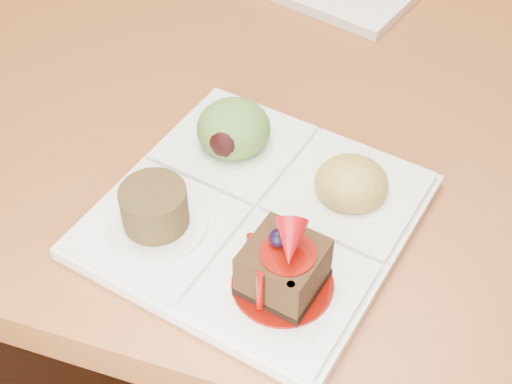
% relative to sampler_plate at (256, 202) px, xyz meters
% --- Properties ---
extents(ground, '(6.00, 6.00, 0.00)m').
position_rel_sampler_plate_xyz_m(ground, '(-0.14, 0.75, -0.77)').
color(ground, '#5E2F1A').
extents(sampler_plate, '(0.28, 0.28, 0.09)m').
position_rel_sampler_plate_xyz_m(sampler_plate, '(0.00, 0.00, 0.00)').
color(sampler_plate, white).
rests_on(sampler_plate, dining_table).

